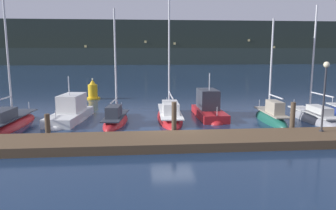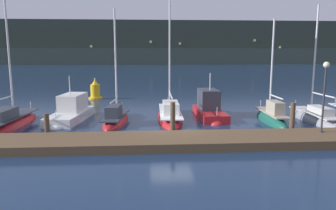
{
  "view_description": "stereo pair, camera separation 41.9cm",
  "coord_description": "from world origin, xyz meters",
  "px_view_note": "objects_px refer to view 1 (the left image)",
  "views": [
    {
      "loc": [
        -1.95,
        -18.61,
        4.8
      ],
      "look_at": [
        0.0,
        2.91,
        1.2
      ],
      "focal_mm": 35.0,
      "sensor_mm": 36.0,
      "label": 1
    },
    {
      "loc": [
        -1.54,
        -18.64,
        4.8
      ],
      "look_at": [
        0.0,
        2.91,
        1.2
      ],
      "focal_mm": 35.0,
      "sensor_mm": 36.0,
      "label": 2
    }
  ],
  "objects_px": {
    "sailboat_berth_5": "(170,117)",
    "dock_lamppost": "(325,85)",
    "sailboat_berth_7": "(271,119)",
    "channel_buoy": "(93,91)",
    "sailboat_berth_2": "(9,125)",
    "motorboat_berth_6": "(209,112)",
    "sailboat_berth_4": "(116,121)",
    "motorboat_berth_3": "(70,116)",
    "sailboat_berth_8": "(313,119)"
  },
  "relations": [
    {
      "from": "sailboat_berth_4",
      "to": "sailboat_berth_8",
      "type": "xyz_separation_m",
      "value": [
        13.58,
        -0.48,
        -0.05
      ]
    },
    {
      "from": "motorboat_berth_3",
      "to": "sailboat_berth_4",
      "type": "distance_m",
      "value": 3.42
    },
    {
      "from": "channel_buoy",
      "to": "sailboat_berth_7",
      "type": "bearing_deg",
      "value": -41.43
    },
    {
      "from": "motorboat_berth_6",
      "to": "dock_lamppost",
      "type": "height_order",
      "value": "dock_lamppost"
    },
    {
      "from": "sailboat_berth_5",
      "to": "channel_buoy",
      "type": "height_order",
      "value": "sailboat_berth_5"
    },
    {
      "from": "sailboat_berth_5",
      "to": "dock_lamppost",
      "type": "relative_size",
      "value": 2.67
    },
    {
      "from": "sailboat_berth_2",
      "to": "motorboat_berth_3",
      "type": "bearing_deg",
      "value": 28.74
    },
    {
      "from": "sailboat_berth_5",
      "to": "motorboat_berth_6",
      "type": "bearing_deg",
      "value": 6.84
    },
    {
      "from": "sailboat_berth_5",
      "to": "sailboat_berth_8",
      "type": "bearing_deg",
      "value": -9.21
    },
    {
      "from": "motorboat_berth_3",
      "to": "dock_lamppost",
      "type": "xyz_separation_m",
      "value": [
        14.67,
        -6.31,
        2.7
      ]
    },
    {
      "from": "dock_lamppost",
      "to": "sailboat_berth_5",
      "type": "bearing_deg",
      "value": 141.05
    },
    {
      "from": "sailboat_berth_2",
      "to": "sailboat_berth_8",
      "type": "relative_size",
      "value": 1.01
    },
    {
      "from": "sailboat_berth_5",
      "to": "channel_buoy",
      "type": "distance_m",
      "value": 12.27
    },
    {
      "from": "motorboat_berth_3",
      "to": "sailboat_berth_7",
      "type": "relative_size",
      "value": 0.8
    },
    {
      "from": "sailboat_berth_4",
      "to": "sailboat_berth_7",
      "type": "distance_m",
      "value": 10.54
    },
    {
      "from": "sailboat_berth_7",
      "to": "channel_buoy",
      "type": "relative_size",
      "value": 3.65
    },
    {
      "from": "sailboat_berth_8",
      "to": "channel_buoy",
      "type": "height_order",
      "value": "sailboat_berth_8"
    },
    {
      "from": "sailboat_berth_7",
      "to": "motorboat_berth_3",
      "type": "bearing_deg",
      "value": 172.68
    },
    {
      "from": "sailboat_berth_5",
      "to": "channel_buoy",
      "type": "xyz_separation_m",
      "value": [
        -6.74,
        10.24,
        0.64
      ]
    },
    {
      "from": "sailboat_berth_7",
      "to": "dock_lamppost",
      "type": "xyz_separation_m",
      "value": [
        0.95,
        -4.55,
        2.83
      ]
    },
    {
      "from": "sailboat_berth_4",
      "to": "dock_lamppost",
      "type": "distance_m",
      "value": 12.88
    },
    {
      "from": "channel_buoy",
      "to": "sailboat_berth_2",
      "type": "bearing_deg",
      "value": -106.85
    },
    {
      "from": "sailboat_berth_4",
      "to": "motorboat_berth_6",
      "type": "height_order",
      "value": "sailboat_berth_4"
    },
    {
      "from": "sailboat_berth_7",
      "to": "dock_lamppost",
      "type": "height_order",
      "value": "sailboat_berth_7"
    },
    {
      "from": "sailboat_berth_5",
      "to": "sailboat_berth_7",
      "type": "height_order",
      "value": "sailboat_berth_5"
    },
    {
      "from": "sailboat_berth_7",
      "to": "channel_buoy",
      "type": "distance_m",
      "value": 18.05
    },
    {
      "from": "sailboat_berth_2",
      "to": "sailboat_berth_7",
      "type": "xyz_separation_m",
      "value": [
        17.17,
        0.13,
        0.03
      ]
    },
    {
      "from": "sailboat_berth_2",
      "to": "sailboat_berth_4",
      "type": "relative_size",
      "value": 1.07
    },
    {
      "from": "channel_buoy",
      "to": "dock_lamppost",
      "type": "distance_m",
      "value": 22.04
    },
    {
      "from": "sailboat_berth_2",
      "to": "motorboat_berth_3",
      "type": "xyz_separation_m",
      "value": [
        3.45,
        1.89,
        0.16
      ]
    },
    {
      "from": "sailboat_berth_2",
      "to": "sailboat_berth_5",
      "type": "relative_size",
      "value": 0.86
    },
    {
      "from": "motorboat_berth_3",
      "to": "sailboat_berth_2",
      "type": "bearing_deg",
      "value": -151.26
    },
    {
      "from": "motorboat_berth_6",
      "to": "motorboat_berth_3",
      "type": "bearing_deg",
      "value": -178.34
    },
    {
      "from": "motorboat_berth_3",
      "to": "sailboat_berth_8",
      "type": "height_order",
      "value": "sailboat_berth_8"
    },
    {
      "from": "sailboat_berth_2",
      "to": "dock_lamppost",
      "type": "height_order",
      "value": "sailboat_berth_2"
    },
    {
      "from": "sailboat_berth_2",
      "to": "sailboat_berth_7",
      "type": "relative_size",
      "value": 1.14
    },
    {
      "from": "motorboat_berth_3",
      "to": "channel_buoy",
      "type": "bearing_deg",
      "value": 88.84
    },
    {
      "from": "sailboat_berth_7",
      "to": "sailboat_berth_8",
      "type": "xyz_separation_m",
      "value": [
        3.06,
        0.11,
        -0.06
      ]
    },
    {
      "from": "sailboat_berth_2",
      "to": "sailboat_berth_4",
      "type": "xyz_separation_m",
      "value": [
        6.65,
        0.71,
        0.02
      ]
    },
    {
      "from": "sailboat_berth_2",
      "to": "motorboat_berth_6",
      "type": "distance_m",
      "value": 13.49
    },
    {
      "from": "sailboat_berth_2",
      "to": "sailboat_berth_8",
      "type": "height_order",
      "value": "sailboat_berth_2"
    },
    {
      "from": "motorboat_berth_3",
      "to": "motorboat_berth_6",
      "type": "height_order",
      "value": "motorboat_berth_6"
    },
    {
      "from": "sailboat_berth_5",
      "to": "dock_lamppost",
      "type": "distance_m",
      "value": 10.33
    },
    {
      "from": "sailboat_berth_8",
      "to": "channel_buoy",
      "type": "xyz_separation_m",
      "value": [
        -16.58,
        11.83,
        0.69
      ]
    },
    {
      "from": "sailboat_berth_2",
      "to": "sailboat_berth_7",
      "type": "height_order",
      "value": "sailboat_berth_2"
    },
    {
      "from": "sailboat_berth_4",
      "to": "dock_lamppost",
      "type": "relative_size",
      "value": 2.15
    },
    {
      "from": "sailboat_berth_4",
      "to": "dock_lamppost",
      "type": "height_order",
      "value": "sailboat_berth_4"
    },
    {
      "from": "sailboat_berth_2",
      "to": "sailboat_berth_5",
      "type": "bearing_deg",
      "value": 9.96
    },
    {
      "from": "sailboat_berth_2",
      "to": "sailboat_berth_4",
      "type": "distance_m",
      "value": 6.69
    },
    {
      "from": "sailboat_berth_8",
      "to": "dock_lamppost",
      "type": "bearing_deg",
      "value": -114.42
    }
  ]
}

